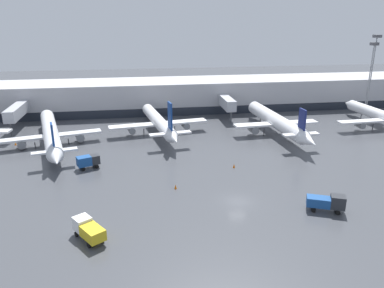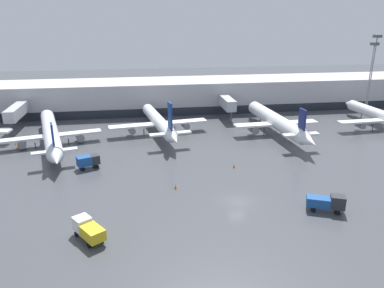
% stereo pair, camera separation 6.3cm
% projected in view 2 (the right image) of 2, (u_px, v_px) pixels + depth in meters
% --- Properties ---
extents(ground_plane, '(320.00, 320.00, 0.00)m').
position_uv_depth(ground_plane, '(238.00, 201.00, 57.91)').
color(ground_plane, '#424449').
extents(terminal_building, '(160.00, 29.96, 9.00)m').
position_uv_depth(terminal_building, '(184.00, 95.00, 114.34)').
color(terminal_building, '#B2B2B7').
rests_on(terminal_building, ground_plane).
extents(parked_jet_0, '(20.94, 36.78, 9.10)m').
position_uv_depth(parked_jet_0, '(276.00, 121.00, 90.07)').
color(parked_jet_0, white).
rests_on(parked_jet_0, ground_plane).
extents(parked_jet_1, '(24.10, 33.38, 10.17)m').
position_uv_depth(parked_jet_1, '(159.00, 122.00, 90.35)').
color(parked_jet_1, white).
rests_on(parked_jet_1, ground_plane).
extents(parked_jet_3, '(21.70, 39.41, 8.59)m').
position_uv_depth(parked_jet_3, '(51.00, 133.00, 82.48)').
color(parked_jet_3, silver).
rests_on(parked_jet_3, ground_plane).
extents(service_truck_0, '(5.63, 3.76, 2.64)m').
position_uv_depth(service_truck_0, '(327.00, 202.00, 54.58)').
color(service_truck_0, '#19478C').
rests_on(service_truck_0, ground_plane).
extents(service_truck_1, '(4.67, 5.57, 2.49)m').
position_uv_depth(service_truck_1, '(88.00, 229.00, 47.65)').
color(service_truck_1, gold).
rests_on(service_truck_1, ground_plane).
extents(service_truck_2, '(4.47, 3.26, 2.45)m').
position_uv_depth(service_truck_2, '(88.00, 161.00, 70.16)').
color(service_truck_2, '#19478C').
rests_on(service_truck_2, ground_plane).
extents(traffic_cone_0, '(0.43, 0.43, 0.77)m').
position_uv_depth(traffic_cone_0, '(234.00, 166.00, 70.75)').
color(traffic_cone_0, orange).
rests_on(traffic_cone_0, ground_plane).
extents(traffic_cone_1, '(0.44, 0.44, 0.79)m').
position_uv_depth(traffic_cone_1, '(176.00, 187.00, 62.05)').
color(traffic_cone_1, orange).
rests_on(traffic_cone_1, ground_plane).
extents(traffic_cone_3, '(0.47, 0.47, 0.61)m').
position_uv_depth(traffic_cone_3, '(16.00, 144.00, 83.33)').
color(traffic_cone_3, orange).
rests_on(traffic_cone_3, ground_plane).
extents(apron_light_mast_2, '(1.80, 1.80, 20.31)m').
position_uv_depth(apron_light_mast_2, '(372.00, 59.00, 106.19)').
color(apron_light_mast_2, gray).
rests_on(apron_light_mast_2, ground_plane).
extents(apron_light_mast_3, '(1.80, 1.80, 22.40)m').
position_uv_depth(apron_light_mast_3, '(375.00, 54.00, 105.57)').
color(apron_light_mast_3, gray).
rests_on(apron_light_mast_3, ground_plane).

